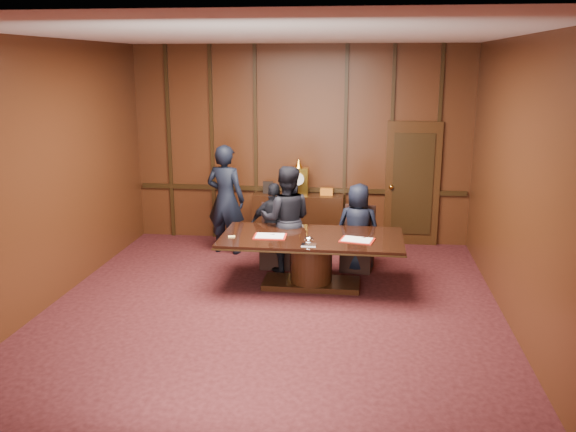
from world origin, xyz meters
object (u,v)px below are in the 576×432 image
object	(u,v)px
signatory_right	(358,228)
witness_right	(286,220)
sideboard	(298,217)
witness_left	(226,199)
signatory_left	(275,226)
conference_table	(312,253)

from	to	relation	value
signatory_right	witness_right	xyz separation A→B (m)	(-1.10, -0.19, 0.14)
witness_right	signatory_right	bearing A→B (deg)	-173.29
sideboard	signatory_right	world-z (taller)	sideboard
witness_left	witness_right	distance (m)	1.43
signatory_left	witness_left	distance (m)	1.18
sideboard	witness_right	distance (m)	1.59
witness_right	witness_left	bearing A→B (deg)	-39.68
signatory_left	witness_left	bearing A→B (deg)	-43.41
sideboard	witness_left	xyz separation A→B (m)	(-1.17, -0.69, 0.45)
witness_left	signatory_right	bearing A→B (deg)	177.14
conference_table	witness_right	distance (m)	0.83
signatory_left	signatory_right	world-z (taller)	signatory_right
conference_table	signatory_right	world-z (taller)	signatory_right
conference_table	signatory_right	xyz separation A→B (m)	(0.65, 0.80, 0.18)
signatory_right	conference_table	bearing A→B (deg)	58.04
sideboard	signatory_right	bearing A→B (deg)	-51.56
witness_left	sideboard	bearing A→B (deg)	-135.57
signatory_right	witness_left	world-z (taller)	witness_left
conference_table	witness_right	size ratio (longest dim) A/B	1.57
conference_table	signatory_left	distance (m)	1.05
sideboard	conference_table	world-z (taller)	sideboard
sideboard	witness_right	bearing A→B (deg)	-90.74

